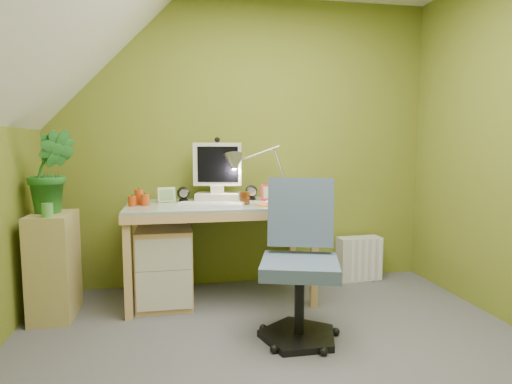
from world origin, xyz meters
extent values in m
cube|color=#525258|center=(0.00, 0.00, -0.01)|extent=(3.20, 3.20, 0.01)
cube|color=olive|center=(0.00, 1.60, 1.20)|extent=(3.20, 0.01, 2.40)
cube|color=white|center=(-0.32, 1.08, 0.76)|extent=(0.50, 0.27, 0.02)
cube|color=orange|center=(0.14, 1.08, 0.75)|extent=(0.27, 0.21, 0.01)
ellipsoid|color=white|center=(0.14, 1.08, 0.76)|extent=(0.12, 0.09, 0.04)
cylinder|color=brown|center=(-0.06, 1.14, 0.79)|extent=(0.09, 0.09, 0.09)
cube|color=red|center=(0.18, 1.34, 0.81)|extent=(0.15, 0.03, 0.13)
cube|color=navy|center=(0.32, 1.38, 0.80)|extent=(0.13, 0.07, 0.11)
cube|color=#B2D08F|center=(-0.64, 1.36, 0.80)|extent=(0.14, 0.04, 0.12)
cube|color=tan|center=(-1.40, 1.06, 0.36)|extent=(0.27, 0.41, 0.72)
imported|color=#236A23|center=(-1.40, 1.11, 1.01)|extent=(0.35, 0.30, 0.56)
cylinder|color=#4B9B40|center=(-1.38, 0.91, 0.77)|extent=(0.08, 0.08, 0.09)
cube|color=silver|center=(1.01, 1.46, 0.19)|extent=(0.39, 0.18, 0.38)
camera|label=1|loc=(-0.54, -2.00, 1.19)|focal=30.00mm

